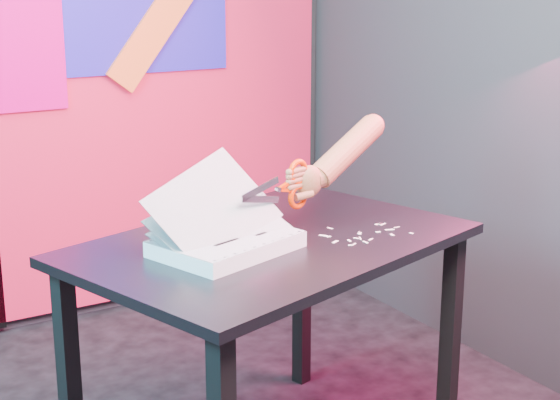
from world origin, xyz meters
TOP-DOWN VIEW (x-y plane):
  - room at (0.00, 0.00)m, footprint 3.01×3.01m
  - backdrop at (0.06, 1.46)m, footprint 2.88×0.05m
  - work_table at (0.35, -0.01)m, footprint 1.29×1.04m
  - printout_stack at (0.18, -0.05)m, footprint 0.46×0.37m
  - scissors at (0.45, 0.02)m, footprint 0.27×0.08m
  - hand_forearm at (0.66, 0.08)m, footprint 0.42×0.16m
  - paper_clippings at (0.61, -0.12)m, footprint 0.27×0.19m

SIDE VIEW (x-z plane):
  - work_table at x=0.35m, z-range 0.28..1.03m
  - paper_clippings at x=0.61m, z-range 0.75..0.75m
  - printout_stack at x=0.18m, z-range 0.64..0.92m
  - scissors at x=0.45m, z-range 0.81..0.97m
  - hand_forearm at x=0.66m, z-range 0.84..1.06m
  - backdrop at x=0.06m, z-range -0.08..2.00m
  - room at x=0.00m, z-range 0.00..2.71m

